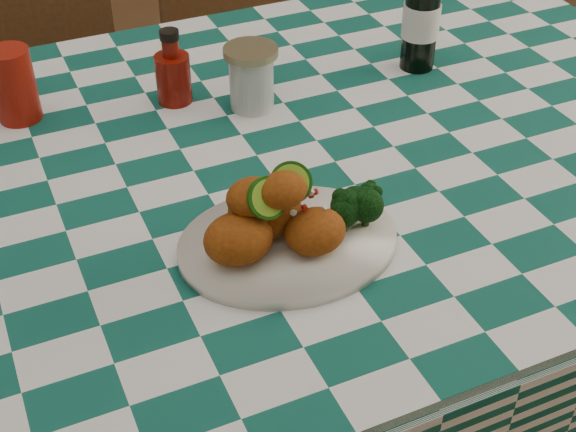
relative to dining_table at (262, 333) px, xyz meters
name	(u,v)px	position (x,y,z in m)	size (l,w,h in m)	color
dining_table	(262,333)	(0.00, 0.00, 0.00)	(1.66, 1.06, 0.79)	#105143
plate	(288,244)	(-0.05, -0.22, 0.40)	(0.29, 0.23, 0.02)	silver
fried_chicken_pile	(280,208)	(-0.06, -0.22, 0.46)	(0.17, 0.12, 0.11)	#92400E
broccoli_side	(352,199)	(0.05, -0.21, 0.44)	(0.07, 0.07, 0.05)	black
red_tumbler	(14,85)	(-0.31, 0.26, 0.45)	(0.07, 0.07, 0.12)	maroon
ketchup_bottle	(172,67)	(-0.06, 0.21, 0.46)	(0.06, 0.06, 0.13)	#6F0E05
mason_jar	(251,78)	(0.05, 0.14, 0.45)	(0.09, 0.09, 0.11)	#B2BCBA
beer_bottle	(422,7)	(0.38, 0.15, 0.51)	(0.07, 0.07, 0.23)	black
wooden_chair_left	(56,156)	(-0.23, 0.71, 0.03)	(0.38, 0.40, 0.84)	#472814
wooden_chair_right	(269,84)	(0.32, 0.71, 0.09)	(0.44, 0.46, 0.97)	#472814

